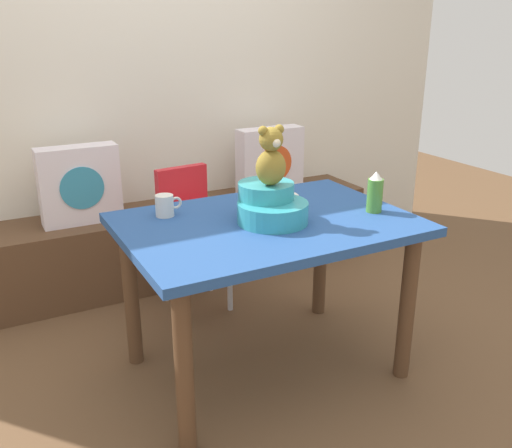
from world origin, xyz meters
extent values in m
plane|color=brown|center=(0.00, 0.00, 0.00)|extent=(8.00, 8.00, 0.00)
cube|color=silver|center=(0.00, 1.45, 1.30)|extent=(4.40, 0.10, 2.60)
cube|color=brown|center=(0.00, 1.18, 0.23)|extent=(2.60, 0.44, 0.46)
cube|color=silver|center=(-0.56, 1.16, 0.68)|extent=(0.44, 0.14, 0.44)
cylinder|color=teal|center=(-0.56, 1.09, 0.68)|extent=(0.24, 0.01, 0.24)
cube|color=silver|center=(0.66, 1.16, 0.68)|extent=(0.44, 0.14, 0.44)
cylinder|color=#D84C1E|center=(0.66, 1.09, 0.68)|extent=(0.24, 0.01, 0.24)
cube|color=teal|center=(0.05, 1.18, 0.50)|extent=(0.20, 0.14, 0.07)
cube|color=#264C8C|center=(0.00, 0.00, 0.72)|extent=(1.23, 0.86, 0.04)
cylinder|color=brown|center=(-0.53, -0.34, 0.35)|extent=(0.07, 0.07, 0.70)
cylinder|color=brown|center=(0.53, -0.34, 0.35)|extent=(0.07, 0.07, 0.70)
cylinder|color=brown|center=(-0.53, 0.34, 0.35)|extent=(0.07, 0.07, 0.70)
cylinder|color=brown|center=(0.53, 0.34, 0.35)|extent=(0.07, 0.07, 0.70)
cylinder|color=red|center=(-0.05, 0.73, 0.51)|extent=(0.34, 0.34, 0.10)
cube|color=red|center=(-0.06, 0.87, 0.67)|extent=(0.30, 0.09, 0.24)
cube|color=white|center=(-0.02, 0.55, 0.58)|extent=(0.32, 0.23, 0.02)
cylinder|color=silver|center=(-0.19, 0.59, 0.23)|extent=(0.03, 0.03, 0.46)
cylinder|color=silver|center=(0.09, 0.59, 0.23)|extent=(0.03, 0.03, 0.46)
cylinder|color=silver|center=(-0.19, 0.87, 0.23)|extent=(0.03, 0.03, 0.46)
cylinder|color=silver|center=(0.09, 0.87, 0.23)|extent=(0.03, 0.03, 0.46)
cylinder|color=teal|center=(0.01, -0.04, 0.79)|extent=(0.30, 0.30, 0.09)
cylinder|color=teal|center=(0.01, 0.02, 0.86)|extent=(0.24, 0.24, 0.07)
ellipsoid|color=olive|center=(0.01, -0.02, 0.97)|extent=(0.13, 0.11, 0.15)
sphere|color=olive|center=(0.01, -0.02, 1.09)|extent=(0.10, 0.10, 0.10)
sphere|color=beige|center=(0.01, -0.06, 1.08)|extent=(0.04, 0.04, 0.04)
sphere|color=olive|center=(-0.03, -0.02, 1.13)|extent=(0.04, 0.04, 0.04)
sphere|color=olive|center=(0.04, -0.02, 1.13)|extent=(0.04, 0.04, 0.04)
cylinder|color=#4C8C33|center=(0.48, -0.12, 0.81)|extent=(0.07, 0.07, 0.15)
cone|color=white|center=(0.48, -0.12, 0.91)|extent=(0.06, 0.06, 0.03)
cylinder|color=silver|center=(-0.37, 0.26, 0.79)|extent=(0.08, 0.08, 0.09)
torus|color=silver|center=(-0.32, 0.26, 0.79)|extent=(0.06, 0.01, 0.06)
cylinder|color=white|center=(0.20, 0.26, 0.75)|extent=(0.20, 0.20, 0.01)
camera|label=1|loc=(-1.10, -1.98, 1.54)|focal=39.24mm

